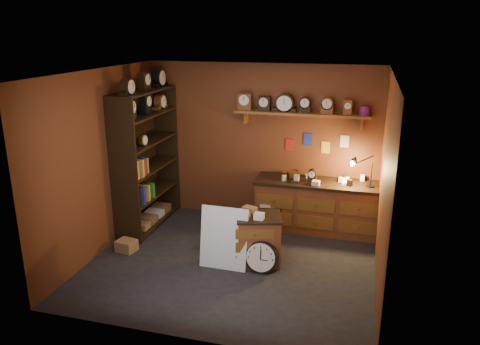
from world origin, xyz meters
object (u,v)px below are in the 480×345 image
at_px(workbench, 318,203).
at_px(big_round_clock, 261,257).
at_px(shelving_unit, 145,153).
at_px(low_cabinet, 259,237).

relative_size(workbench, big_round_clock, 4.50).
bearing_deg(big_round_clock, shelving_unit, 153.15).
height_order(shelving_unit, low_cabinet, shelving_unit).
bearing_deg(workbench, big_round_clock, -109.75).
height_order(workbench, low_cabinet, workbench).
bearing_deg(big_round_clock, low_cabinet, 109.76).
height_order(low_cabinet, big_round_clock, low_cabinet).
xyz_separation_m(shelving_unit, big_round_clock, (2.26, -1.14, -1.03)).
xyz_separation_m(low_cabinet, big_round_clock, (0.10, -0.27, -0.17)).
distance_m(shelving_unit, big_round_clock, 2.73).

